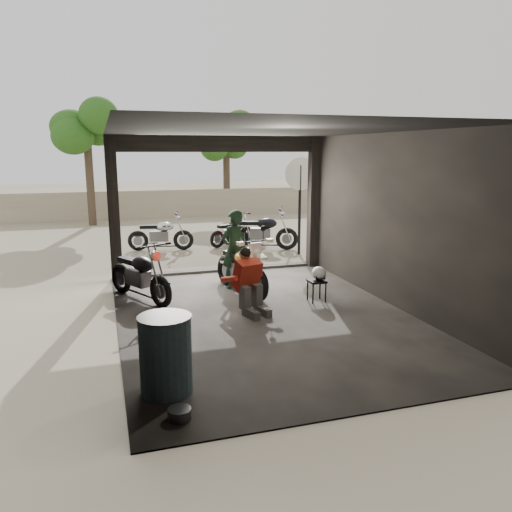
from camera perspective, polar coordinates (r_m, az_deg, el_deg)
ground at (r=8.85m, az=0.96°, el=-6.97°), size 80.00×80.00×0.00m
garage at (r=9.03m, az=-0.09°, el=1.80°), size 7.00×7.13×3.20m
boundary_wall at (r=22.22m, az=-10.41°, el=5.89°), size 18.00×0.30×1.20m
tree_left at (r=20.48m, az=-18.87°, el=14.45°), size 2.20×2.20×5.60m
tree_right at (r=22.62m, az=-3.44°, el=13.67°), size 2.20×2.20×5.00m
main_bike at (r=10.16m, az=-1.70°, el=-0.98°), size 1.14×1.91×1.19m
left_bike at (r=9.91m, az=-13.18°, el=-1.67°), size 1.46×1.87×1.18m
outside_bike_a at (r=14.81m, az=-10.86°, el=2.76°), size 1.75×0.98×1.12m
outside_bike_b at (r=15.32m, az=-2.72°, el=3.05°), size 1.61×1.21×1.01m
outside_bike_c at (r=14.68m, az=0.71°, el=3.14°), size 1.99×1.40×1.24m
rider at (r=10.42m, az=-2.46°, el=0.72°), size 0.69×0.54×1.68m
mechanic at (r=8.79m, az=-0.59°, el=-3.16°), size 0.79×0.93×1.15m
stool at (r=9.65m, az=6.95°, el=-3.17°), size 0.31×0.31×0.44m
helmet at (r=9.63m, az=7.18°, el=-1.96°), size 0.35×0.36×0.26m
oil_drum at (r=6.13m, az=-10.27°, el=-11.15°), size 0.76×0.76×0.97m
sign_post at (r=13.88m, az=5.07°, el=7.70°), size 0.90×0.08×2.70m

